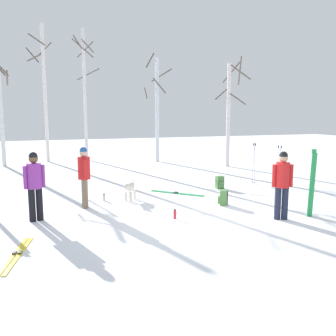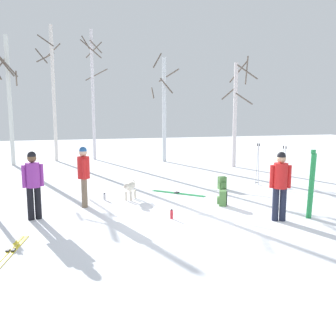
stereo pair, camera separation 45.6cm
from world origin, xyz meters
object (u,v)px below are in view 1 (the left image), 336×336
Objects in this scene: dog at (130,188)px; ski_poles_1 at (279,163)px; person_1 at (282,181)px; water_bottle_1 at (175,214)px; birch_tree_3 at (157,107)px; ski_pair_lying_1 at (177,193)px; ski_poles_0 at (254,162)px; backpack_0 at (223,198)px; birch_tree_4 at (229,111)px; ski_pair_planted_1 at (312,183)px; person_2 at (84,173)px; birch_tree_1 at (44,91)px; birch_tree_2 at (85,92)px; birch_tree_0 at (0,98)px; backpack_1 at (220,183)px; water_bottle_0 at (104,197)px; person_0 at (35,182)px; ski_pair_lying_0 at (17,254)px.

dog is 0.56× the size of ski_poles_1.
person_1 is 2.17× the size of dog.
birch_tree_3 reaches higher than water_bottle_1.
ski_poles_1 is at bearing 8.36° from ski_pair_lying_1.
ski_poles_0 is 3.67m from backpack_0.
water_bottle_1 is 0.05× the size of birch_tree_4.
dog is 5.19m from ski_pair_planted_1.
person_1 reaches higher than ski_pair_lying_1.
person_2 is at bearing -167.27° from ski_poles_0.
birch_tree_1 reaches higher than birch_tree_2.
person_1 reaches higher than ski_poles_0.
birch_tree_0 is (-5.96, 8.84, 3.37)m from ski_pair_lying_1.
birch_tree_2 is at bearing 2.79° from birch_tree_1.
ski_pair_planted_1 is 15.21m from birch_tree_0.
ski_poles_0 is at bearing 13.21° from backpack_1.
ski_pair_planted_1 is at bearing -36.58° from water_bottle_0.
person_0 is 6.99× the size of water_bottle_1.
water_bottle_0 is at bearing -172.97° from ski_poles_1.
birch_tree_2 is (-3.98, 13.73, 2.97)m from ski_pair_planted_1.
water_bottle_0 is 0.04× the size of birch_tree_3.
water_bottle_1 is at bearing -126.68° from birch_tree_4.
person_1 is 6.99× the size of water_bottle_1.
dog is at bearing 26.78° from person_0.
birch_tree_3 is at bearing -29.58° from birch_tree_2.
birch_tree_1 is at bearing 102.32° from water_bottle_1.
backpack_0 is (-1.55, 1.83, -0.66)m from ski_pair_planted_1.
backpack_0 is at bearing -27.87° from water_bottle_0.
birch_tree_4 reaches higher than ski_poles_0.
dog is at bearing -169.71° from backpack_1.
backpack_1 is 0.07× the size of birch_tree_3.
dog is at bearing -13.20° from water_bottle_0.
person_1 is 4.02m from ski_pair_lying_1.
ski_poles_1 is 3.21× the size of backpack_0.
water_bottle_1 is (-1.81, -0.84, -0.10)m from backpack_0.
water_bottle_1 is 13.46m from birch_tree_1.
ski_pair_lying_1 is 0.97× the size of ski_poles_0.
ski_pair_planted_1 is 4.90m from ski_poles_1.
birch_tree_0 is (-4.28, 9.22, 3.00)m from dog.
birch_tree_0 reaches higher than person_0.
birch_tree_4 is (4.66, 5.00, 2.75)m from ski_pair_lying_1.
birch_tree_0 is (-9.30, 8.22, 2.56)m from ski_poles_0.
water_bottle_1 is (0.60, -2.34, -0.27)m from dog.
water_bottle_1 is at bearing -61.59° from water_bottle_0.
water_bottle_0 is (-4.17, -0.44, -0.11)m from backpack_1.
person_0 is 0.27× the size of birch_tree_0.
birch_tree_4 is (9.39, 8.95, 2.75)m from ski_pair_lying_0.
birch_tree_4 reaches higher than backpack_1.
dog reaches higher than ski_pair_lying_1.
birch_tree_3 reaches higher than birch_tree_4.
person_2 is 0.27× the size of birch_tree_0.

